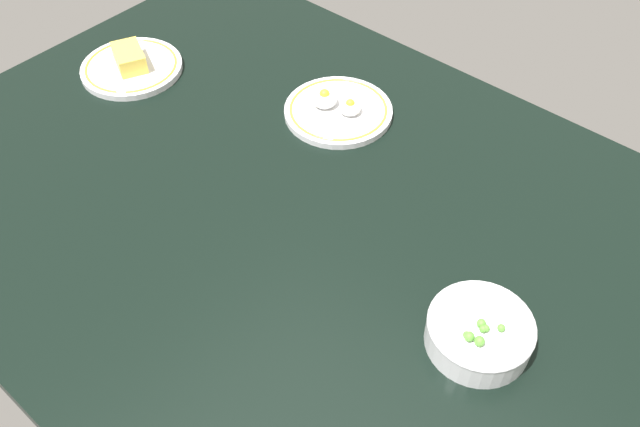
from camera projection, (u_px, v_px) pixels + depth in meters
The scene contains 4 objects.
dining_table at pixel (320, 230), 114.47cm from camera, with size 153.88×101.96×4.00cm, color black.
bowl_peas at pixel (479, 332), 95.41cm from camera, with size 15.12×15.12×5.90cm.
plate_eggs at pixel (338, 109), 131.29cm from camera, with size 20.88×20.88×4.81cm.
plate_cheese at pixel (131, 66), 140.70cm from camera, with size 20.75×20.75×5.02cm.
Camera 1 is at (49.47, -57.15, 88.01)cm, focal length 38.35 mm.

